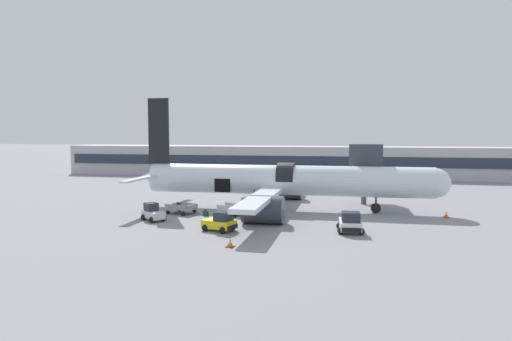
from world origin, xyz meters
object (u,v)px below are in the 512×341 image
(baggage_tug_mid, at_px, (220,223))
(baggage_tug_rear, at_px, (153,213))
(baggage_cart_loading, at_px, (233,210))
(baggage_cart_queued, at_px, (182,209))
(ground_crew_loader_b, at_px, (276,209))
(ground_crew_driver, at_px, (262,204))
(baggage_tug_lead, at_px, (350,223))
(airplane, at_px, (281,182))
(ground_crew_loader_a, at_px, (264,207))
(suitcase_on_tarmac_upright, at_px, (206,213))

(baggage_tug_mid, bearing_deg, baggage_tug_rear, 157.25)
(baggage_cart_loading, xyz_separation_m, baggage_cart_queued, (-5.26, -0.17, 0.00))
(ground_crew_loader_b, height_order, ground_crew_driver, ground_crew_driver)
(baggage_tug_lead, height_order, baggage_tug_mid, baggage_tug_lead)
(ground_crew_loader_b, bearing_deg, airplane, 92.50)
(baggage_tug_rear, bearing_deg, baggage_tug_mid, -22.75)
(ground_crew_loader_a, height_order, ground_crew_driver, ground_crew_driver)
(ground_crew_driver, bearing_deg, baggage_tug_mid, -101.40)
(baggage_tug_mid, relative_size, baggage_tug_rear, 1.11)
(ground_crew_driver, xyz_separation_m, suitcase_on_tarmac_upright, (-5.06, -2.63, -0.68))
(baggage_tug_mid, xyz_separation_m, baggage_cart_queued, (-6.01, 6.98, -0.19))
(baggage_tug_lead, bearing_deg, baggage_cart_queued, 162.12)
(baggage_tug_mid, bearing_deg, baggage_cart_queued, 130.74)
(airplane, bearing_deg, baggage_tug_lead, -53.59)
(ground_crew_loader_b, xyz_separation_m, ground_crew_driver, (-1.78, 2.03, 0.09))
(baggage_cart_loading, bearing_deg, suitcase_on_tarmac_upright, -159.99)
(ground_crew_loader_b, bearing_deg, ground_crew_driver, 131.20)
(baggage_cart_loading, bearing_deg, ground_crew_loader_a, 14.38)
(baggage_tug_mid, xyz_separation_m, ground_crew_driver, (1.79, 8.85, 0.26))
(baggage_tug_rear, relative_size, ground_crew_driver, 1.50)
(baggage_tug_mid, distance_m, ground_crew_driver, 9.04)
(baggage_cart_loading, xyz_separation_m, ground_crew_loader_a, (2.97, 0.76, 0.31))
(baggage_tug_lead, bearing_deg, ground_crew_loader_b, 143.35)
(suitcase_on_tarmac_upright, bearing_deg, baggage_cart_loading, 20.01)
(baggage_cart_loading, height_order, ground_crew_driver, ground_crew_driver)
(airplane, distance_m, ground_crew_loader_b, 4.99)
(baggage_tug_lead, xyz_separation_m, ground_crew_loader_b, (-6.96, 5.18, 0.12))
(baggage_tug_rear, bearing_deg, ground_crew_driver, 32.20)
(baggage_tug_rear, xyz_separation_m, suitcase_on_tarmac_upright, (4.09, 3.14, -0.39))
(baggage_tug_rear, bearing_deg, airplane, 37.59)
(baggage_cart_loading, distance_m, ground_crew_driver, 3.09)
(baggage_tug_lead, height_order, baggage_tug_rear, baggage_tug_lead)
(baggage_tug_lead, distance_m, ground_crew_driver, 11.33)
(ground_crew_loader_a, relative_size, ground_crew_loader_b, 0.94)
(baggage_tug_mid, distance_m, baggage_tug_rear, 7.99)
(baggage_tug_rear, height_order, baggage_cart_queued, baggage_tug_rear)
(ground_crew_loader_a, distance_m, ground_crew_loader_b, 1.73)
(suitcase_on_tarmac_upright, bearing_deg, ground_crew_loader_b, 4.98)
(airplane, xyz_separation_m, baggage_cart_loading, (-4.12, -4.20, -2.46))
(baggage_cart_queued, xyz_separation_m, ground_crew_loader_a, (8.22, 0.93, 0.31))
(baggage_cart_queued, bearing_deg, airplane, 25.01)
(baggage_cart_loading, bearing_deg, baggage_cart_queued, -178.17)
(baggage_tug_lead, xyz_separation_m, suitcase_on_tarmac_upright, (-13.79, 4.58, -0.48))
(ground_crew_driver, bearing_deg, ground_crew_loader_a, -65.62)
(baggage_tug_lead, distance_m, suitcase_on_tarmac_upright, 14.54)
(airplane, relative_size, baggage_tug_rear, 11.99)
(baggage_tug_rear, height_order, suitcase_on_tarmac_upright, baggage_tug_rear)
(ground_crew_driver, bearing_deg, baggage_tug_lead, -39.52)
(baggage_tug_lead, distance_m, baggage_tug_rear, 17.95)
(airplane, relative_size, ground_crew_driver, 17.99)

